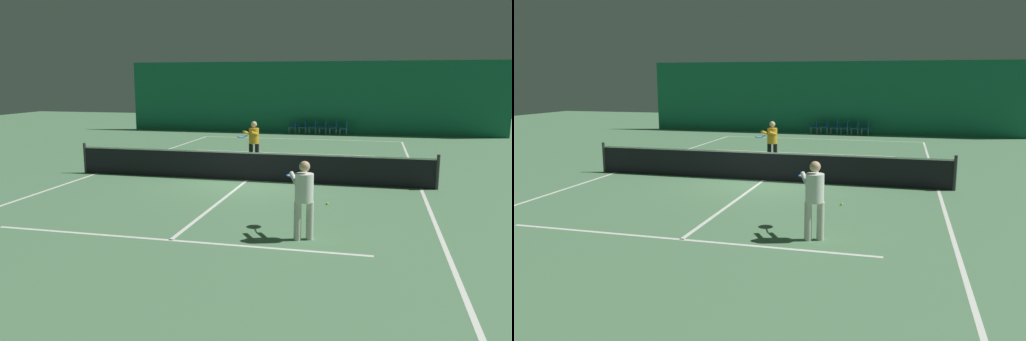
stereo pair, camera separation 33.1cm
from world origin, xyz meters
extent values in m
plane|color=#56845B|center=(0.00, 0.00, 0.00)|extent=(60.00, 60.00, 0.00)
cube|color=#196B4C|center=(0.00, 15.01, 2.18)|extent=(23.00, 0.12, 4.37)
cube|color=white|center=(0.00, 11.90, 0.00)|extent=(11.00, 0.10, 0.00)
cube|color=white|center=(0.00, 6.40, 0.00)|extent=(8.25, 0.10, 0.00)
cube|color=white|center=(0.00, -6.40, 0.00)|extent=(8.25, 0.10, 0.00)
cube|color=white|center=(-5.50, 0.00, 0.00)|extent=(0.10, 23.80, 0.00)
cube|color=white|center=(5.50, 0.00, 0.00)|extent=(0.10, 23.80, 0.00)
cube|color=white|center=(0.00, 0.00, 0.00)|extent=(0.10, 12.80, 0.00)
cube|color=black|center=(0.00, 0.00, 0.47)|extent=(11.90, 0.02, 0.95)
cube|color=white|center=(0.00, 0.00, 0.92)|extent=(11.90, 0.02, 0.05)
cylinder|color=#333338|center=(-5.95, 0.00, 0.53)|extent=(0.10, 0.10, 1.07)
cylinder|color=#333338|center=(5.95, 0.00, 0.53)|extent=(0.10, 0.10, 1.07)
cylinder|color=beige|center=(2.57, -5.76, 0.41)|extent=(0.20, 0.20, 0.81)
cylinder|color=beige|center=(2.81, -5.66, 0.41)|extent=(0.20, 0.20, 0.81)
cylinder|color=white|center=(2.69, -5.71, 1.11)|extent=(0.50, 0.50, 0.59)
sphere|color=#DBAD89|center=(2.69, -5.71, 1.55)|extent=(0.23, 0.23, 0.23)
cylinder|color=white|center=(2.44, -5.52, 1.24)|extent=(0.30, 0.56, 0.24)
cylinder|color=white|center=(2.73, -5.41, 1.24)|extent=(0.30, 0.56, 0.24)
cylinder|color=black|center=(2.43, -5.07, 1.17)|extent=(0.14, 0.29, 0.03)
torus|color=#1951B2|center=(2.31, -4.79, 1.17)|extent=(0.43, 0.43, 0.03)
cylinder|color=silver|center=(2.31, -4.79, 1.17)|extent=(0.36, 0.36, 0.00)
cylinder|color=black|center=(-0.38, 3.05, 0.42)|extent=(0.19, 0.19, 0.83)
cylinder|color=black|center=(-0.64, 3.12, 0.42)|extent=(0.19, 0.19, 0.83)
cylinder|color=gold|center=(-0.51, 3.09, 1.13)|extent=(0.47, 0.47, 0.60)
sphere|color=beige|center=(-0.51, 3.09, 1.58)|extent=(0.23, 0.23, 0.23)
cylinder|color=gold|center=(-0.42, 2.78, 1.27)|extent=(0.23, 0.58, 0.24)
cylinder|color=gold|center=(-0.72, 2.86, 1.27)|extent=(0.23, 0.58, 0.24)
cylinder|color=black|center=(-0.68, 2.41, 1.19)|extent=(0.10, 0.30, 0.03)
torus|color=#1951B2|center=(-0.75, 2.11, 1.19)|extent=(0.40, 0.40, 0.03)
cylinder|color=silver|center=(-0.75, 2.11, 1.19)|extent=(0.33, 0.33, 0.00)
cylinder|color=#99999E|center=(-1.03, 14.65, 0.20)|extent=(0.03, 0.03, 0.39)
cylinder|color=#99999E|center=(-1.03, 14.27, 0.20)|extent=(0.03, 0.03, 0.39)
cylinder|color=#99999E|center=(-0.65, 14.65, 0.20)|extent=(0.03, 0.03, 0.39)
cylinder|color=#99999E|center=(-0.65, 14.27, 0.20)|extent=(0.03, 0.03, 0.39)
cube|color=#19479E|center=(-0.84, 14.46, 0.41)|extent=(0.44, 0.44, 0.05)
cube|color=#19479E|center=(-0.64, 14.46, 0.64)|extent=(0.04, 0.44, 0.40)
cylinder|color=#99999E|center=(-0.41, 14.65, 0.20)|extent=(0.03, 0.03, 0.39)
cylinder|color=#99999E|center=(-0.41, 14.27, 0.20)|extent=(0.03, 0.03, 0.39)
cylinder|color=#99999E|center=(-0.03, 14.65, 0.20)|extent=(0.03, 0.03, 0.39)
cylinder|color=#99999E|center=(-0.03, 14.27, 0.20)|extent=(0.03, 0.03, 0.39)
cube|color=#19479E|center=(-0.22, 14.46, 0.41)|extent=(0.44, 0.44, 0.05)
cube|color=#19479E|center=(-0.02, 14.46, 0.64)|extent=(0.04, 0.44, 0.40)
cylinder|color=#99999E|center=(0.20, 14.65, 0.20)|extent=(0.03, 0.03, 0.39)
cylinder|color=#99999E|center=(0.20, 14.27, 0.20)|extent=(0.03, 0.03, 0.39)
cylinder|color=#99999E|center=(0.58, 14.65, 0.20)|extent=(0.03, 0.03, 0.39)
cylinder|color=#99999E|center=(0.58, 14.27, 0.20)|extent=(0.03, 0.03, 0.39)
cube|color=#19479E|center=(0.39, 14.46, 0.41)|extent=(0.44, 0.44, 0.05)
cube|color=#19479E|center=(0.59, 14.46, 0.64)|extent=(0.04, 0.44, 0.40)
cylinder|color=#99999E|center=(0.82, 14.65, 0.20)|extent=(0.03, 0.03, 0.39)
cylinder|color=#99999E|center=(0.82, 14.27, 0.20)|extent=(0.03, 0.03, 0.39)
cylinder|color=#99999E|center=(1.20, 14.65, 0.20)|extent=(0.03, 0.03, 0.39)
cylinder|color=#99999E|center=(1.20, 14.27, 0.20)|extent=(0.03, 0.03, 0.39)
cube|color=#19479E|center=(1.01, 14.46, 0.41)|extent=(0.44, 0.44, 0.05)
cube|color=#19479E|center=(1.21, 14.46, 0.64)|extent=(0.04, 0.44, 0.40)
cylinder|color=#99999E|center=(1.43, 14.65, 0.20)|extent=(0.03, 0.03, 0.39)
cylinder|color=#99999E|center=(1.43, 14.27, 0.20)|extent=(0.03, 0.03, 0.39)
cylinder|color=#99999E|center=(1.81, 14.65, 0.20)|extent=(0.03, 0.03, 0.39)
cylinder|color=#99999E|center=(1.81, 14.27, 0.20)|extent=(0.03, 0.03, 0.39)
cube|color=#19479E|center=(1.62, 14.46, 0.41)|extent=(0.44, 0.44, 0.05)
cube|color=#19479E|center=(1.82, 14.46, 0.64)|extent=(0.04, 0.44, 0.40)
cylinder|color=#99999E|center=(2.04, 14.65, 0.20)|extent=(0.03, 0.03, 0.39)
cylinder|color=#99999E|center=(2.04, 14.27, 0.20)|extent=(0.03, 0.03, 0.39)
cylinder|color=#99999E|center=(2.42, 14.65, 0.20)|extent=(0.03, 0.03, 0.39)
cylinder|color=#99999E|center=(2.42, 14.27, 0.20)|extent=(0.03, 0.03, 0.39)
cube|color=#19479E|center=(2.23, 14.46, 0.41)|extent=(0.44, 0.44, 0.05)
cube|color=#19479E|center=(2.43, 14.46, 0.64)|extent=(0.04, 0.44, 0.40)
sphere|color=#D1DB33|center=(2.89, -2.65, 0.03)|extent=(0.07, 0.07, 0.07)
camera|label=1|loc=(4.03, -15.65, 3.30)|focal=35.00mm
camera|label=2|loc=(4.36, -15.57, 3.30)|focal=35.00mm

